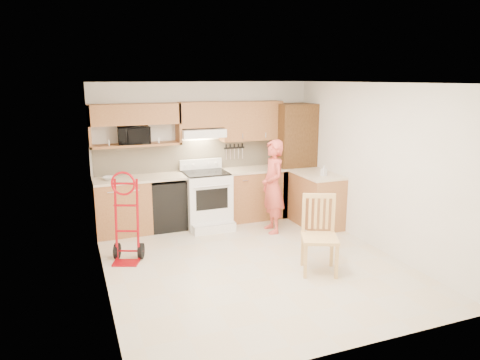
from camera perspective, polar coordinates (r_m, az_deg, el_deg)
floor at (r=6.44m, az=1.64°, el=-10.61°), size 4.00×4.50×0.02m
ceiling at (r=5.91m, az=1.80°, el=12.42°), size 4.00×4.50×0.02m
wall_back at (r=8.14m, az=-4.50°, el=3.61°), size 4.00×0.02×2.50m
wall_front at (r=4.14m, az=14.06°, el=-5.95°), size 4.00×0.02×2.50m
wall_left at (r=5.60m, az=-17.59°, el=-1.24°), size 0.02×4.50×2.50m
wall_right at (r=7.07m, az=16.91°, el=1.66°), size 0.02×4.50×2.50m
backsplash at (r=8.13m, az=-4.44°, el=3.24°), size 3.92×0.03×0.55m
lower_cab_left at (r=7.72m, az=-14.81°, el=-3.39°), size 0.90×0.60×0.90m
dishwasher at (r=7.84m, az=-9.35°, el=-3.08°), size 0.60×0.60×0.85m
lower_cab_right at (r=8.30m, az=1.71°, el=-1.82°), size 1.14×0.60×0.90m
countertop_left at (r=7.64m, az=-12.78°, el=0.19°), size 1.50×0.63×0.04m
countertop_right at (r=8.19m, az=1.74°, el=1.36°), size 1.14×0.63×0.04m
cab_return_right at (r=7.99m, az=9.72°, el=-2.58°), size 0.60×1.00×0.90m
countertop_return at (r=7.88m, az=9.85°, el=0.71°), size 0.63×1.00×0.04m
pantry_tall at (r=8.52m, az=6.84°, el=2.61°), size 0.70×0.60×2.10m
upper_cab_left at (r=7.62m, az=-13.34°, el=8.20°), size 1.50×0.33×0.34m
upper_shelf_mw at (r=7.67m, az=-13.14°, el=4.41°), size 1.50×0.33×0.04m
upper_cab_center at (r=7.86m, az=-5.06°, el=8.34°), size 0.76×0.33×0.44m
upper_cab_right at (r=8.19m, az=1.41°, el=7.58°), size 1.14×0.33×0.70m
range_hood at (r=7.83m, az=-4.88°, el=6.04°), size 0.76×0.46×0.14m
knife_strip at (r=8.27m, az=-0.73°, el=3.72°), size 0.40×0.05×0.29m
microwave at (r=7.65m, az=-13.43°, el=5.60°), size 0.53×0.37×0.29m
range at (r=7.80m, az=-4.20°, el=-1.90°), size 0.78×1.02×1.14m
person at (r=7.47m, az=4.23°, el=-0.84°), size 0.42×0.60×1.58m
hand_truck at (r=6.48m, az=-14.45°, el=-5.20°), size 0.59×0.57×1.18m
dining_chair at (r=6.06m, az=10.18°, el=-6.99°), size 0.63×0.65×1.04m
soap_bottle at (r=7.68m, az=10.70°, el=1.20°), size 0.10×0.10×0.18m
bowl at (r=7.58m, az=-16.41°, el=0.23°), size 0.26×0.26×0.05m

